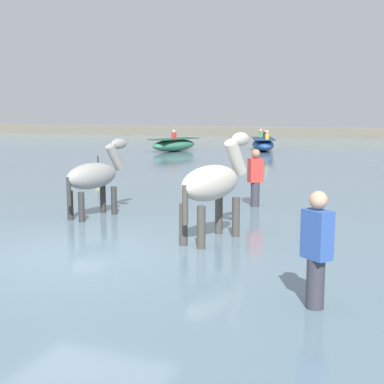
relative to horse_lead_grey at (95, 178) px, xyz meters
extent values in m
plane|color=#84755B|center=(1.29, -2.65, -1.12)|extent=(120.00, 120.00, 0.00)
cube|color=slate|center=(1.29, 7.35, -0.97)|extent=(90.00, 90.00, 0.31)
ellipsoid|color=gray|center=(-0.02, -0.07, 0.05)|extent=(0.74, 1.40, 0.53)
cylinder|color=#31312F|center=(-0.07, 0.42, -0.67)|extent=(0.12, 0.12, 0.90)
cylinder|color=#31312F|center=(0.24, 0.35, -0.67)|extent=(0.12, 0.12, 0.90)
cylinder|color=#31312F|center=(-0.28, -0.49, -0.67)|extent=(0.12, 0.12, 0.90)
cylinder|color=#31312F|center=(0.04, -0.56, -0.67)|extent=(0.12, 0.12, 0.90)
cylinder|color=gray|center=(0.14, 0.61, 0.38)|extent=(0.31, 0.52, 0.61)
ellipsoid|color=gray|center=(0.17, 0.74, 0.66)|extent=(0.29, 0.49, 0.23)
cylinder|color=#31312F|center=(-0.16, -0.69, -0.20)|extent=(0.09, 0.09, 0.57)
ellipsoid|color=beige|center=(2.93, -1.07, 0.17)|extent=(0.86, 1.56, 0.59)
cylinder|color=#45423C|center=(2.89, -0.53, -0.62)|extent=(0.14, 0.14, 1.00)
cylinder|color=#45423C|center=(3.23, -0.62, -0.62)|extent=(0.14, 0.14, 1.00)
cylinder|color=#45423C|center=(2.63, -1.53, -0.62)|extent=(0.14, 0.14, 1.00)
cylinder|color=#45423C|center=(2.97, -1.62, -0.62)|extent=(0.14, 0.14, 1.00)
cylinder|color=beige|center=(3.13, -0.32, 0.55)|extent=(0.36, 0.58, 0.68)
ellipsoid|color=beige|center=(3.16, -0.18, 0.86)|extent=(0.33, 0.54, 0.25)
cylinder|color=#45423C|center=(2.75, -1.75, -0.10)|extent=(0.10, 0.10, 0.63)
ellipsoid|color=#337556|center=(-5.84, 17.27, -0.48)|extent=(1.99, 3.49, 0.66)
cube|color=#1E4634|center=(-5.84, 17.27, -0.13)|extent=(1.91, 3.35, 0.04)
cube|color=red|center=(-5.85, 17.28, 0.04)|extent=(0.24, 0.30, 0.30)
sphere|color=beige|center=(-5.85, 17.28, 0.28)|extent=(0.18, 0.18, 0.18)
ellipsoid|color=#28518E|center=(-1.45, 19.55, -0.49)|extent=(2.24, 3.93, 0.64)
cube|color=navy|center=(-1.45, 19.55, -0.15)|extent=(2.15, 3.77, 0.04)
cube|color=#388E51|center=(-1.85, 20.52, 0.02)|extent=(0.25, 0.30, 0.30)
sphere|color=beige|center=(-1.85, 20.52, 0.26)|extent=(0.18, 0.18, 0.18)
cube|color=#232328|center=(-1.38, 19.57, 0.02)|extent=(0.25, 0.30, 0.30)
sphere|color=#A37556|center=(-1.38, 19.57, 0.26)|extent=(0.18, 0.18, 0.18)
cube|color=gold|center=(-1.00, 18.59, 0.02)|extent=(0.25, 0.30, 0.30)
sphere|color=beige|center=(-1.00, 18.59, 0.26)|extent=(0.18, 0.18, 0.18)
cylinder|color=#383842|center=(5.06, -3.56, -0.68)|extent=(0.20, 0.20, 0.88)
cube|color=#3356A8|center=(5.06, -3.56, 0.03)|extent=(0.38, 0.35, 0.54)
sphere|color=tan|center=(5.06, -3.56, 0.41)|extent=(0.20, 0.20, 0.20)
cylinder|color=#383842|center=(2.77, 2.36, -0.68)|extent=(0.20, 0.20, 0.88)
cube|color=red|center=(2.77, 2.36, 0.03)|extent=(0.37, 0.36, 0.54)
sphere|color=#A37556|center=(2.77, 2.36, 0.41)|extent=(0.20, 0.20, 0.20)
sphere|color=yellow|center=(-3.17, 5.22, -0.64)|extent=(0.33, 0.33, 0.33)
cylinder|color=black|center=(-3.17, 5.22, -0.26)|extent=(0.04, 0.04, 0.43)
cube|color=#706B5B|center=(1.29, 35.00, -0.55)|extent=(80.00, 2.40, 1.14)
camera|label=1|loc=(5.90, -9.30, 1.35)|focal=49.70mm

